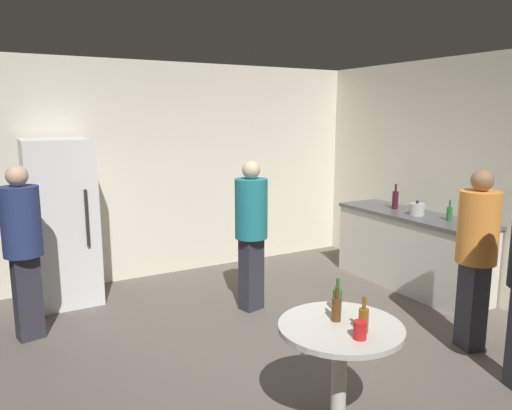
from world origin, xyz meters
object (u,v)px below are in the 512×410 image
Objects in this scene: beer_bottle_brown at (336,308)px; refrigerator at (61,222)px; plastic_cup_red at (360,330)px; person_in_orange_shirt at (477,246)px; foreground_table at (340,340)px; beer_bottle_green at (337,299)px; person_in_teal_shirt at (251,224)px; kettle at (417,209)px; wine_bottle_on_counter at (395,199)px; person_in_navy_shirt at (23,240)px; beer_bottle_amber at (364,319)px; beer_bottle_on_counter at (449,213)px.

refrigerator is at bearing 110.86° from beer_bottle_brown.
plastic_cup_red is 1.87m from person_in_orange_shirt.
foreground_table is 3.48× the size of beer_bottle_green.
refrigerator is 2.08m from person_in_teal_shirt.
refrigerator is 4.01m from kettle.
foreground_table is at bearing -140.54° from wine_bottle_on_counter.
person_in_navy_shirt is at bearing -113.74° from person_in_teal_shirt.
person_in_orange_shirt is at bearing 9.04° from beer_bottle_brown.
beer_bottle_amber reaches higher than foreground_table.
beer_bottle_on_counter is 0.14× the size of person_in_orange_shirt.
beer_bottle_amber is 2.27m from person_in_teal_shirt.
person_in_navy_shirt reaches higher than person_in_teal_shirt.
foreground_table is 0.26m from plastic_cup_red.
plastic_cup_red is at bearing -97.20° from foreground_table.
person_in_orange_shirt is (2.96, -2.93, 0.03)m from refrigerator.
wine_bottle_on_counter is 1.90m from person_in_orange_shirt.
foreground_table is 0.49× the size of person_in_navy_shirt.
plastic_cup_red is (-2.48, -1.87, -0.18)m from kettle.
kettle is 2.01m from person_in_teal_shirt.
wine_bottle_on_counter is 0.80m from beer_bottle_on_counter.
beer_bottle_green is (1.33, -3.08, -0.08)m from refrigerator.
person_in_orange_shirt reaches higher than wine_bottle_on_counter.
wine_bottle_on_counter reaches higher than plastic_cup_red.
beer_bottle_on_counter is 1.00× the size of beer_bottle_amber.
person_in_navy_shirt reaches higher than beer_bottle_brown.
plastic_cup_red is (-0.03, -0.21, 0.16)m from foreground_table.
beer_bottle_green is 0.14× the size of person_in_teal_shirt.
person_in_navy_shirt reaches higher than plastic_cup_red.
beer_bottle_brown is at bearing 22.54° from person_in_navy_shirt.
foreground_table is at bearing -145.93° from kettle.
foreground_table is 0.50× the size of person_in_orange_shirt.
beer_bottle_brown is at bearing -141.29° from wine_bottle_on_counter.
person_in_teal_shirt is (-1.97, 0.41, -0.04)m from kettle.
wine_bottle_on_counter is 1.35× the size of beer_bottle_on_counter.
kettle is at bearing 36.99° from plastic_cup_red.
wine_bottle_on_counter is at bearing 80.58° from kettle.
beer_bottle_amber is (-2.50, -1.43, -0.17)m from beer_bottle_on_counter.
wine_bottle_on_counter reaches higher than beer_bottle_brown.
refrigerator is 0.92m from person_in_navy_shirt.
wine_bottle_on_counter is 1.35× the size of beer_bottle_amber.
kettle is at bearing 66.78° from person_in_navy_shirt.
plastic_cup_red is 0.07× the size of person_in_orange_shirt.
beer_bottle_on_counter is (0.02, -0.80, -0.03)m from wine_bottle_on_counter.
beer_bottle_amber and beer_bottle_green have the same top height.
refrigerator reaches higher than beer_bottle_brown.
wine_bottle_on_counter reaches higher than beer_bottle_on_counter.
beer_bottle_on_counter is at bearing 29.89° from beer_bottle_amber.
person_in_teal_shirt is at bearing 168.13° from kettle.
person_in_navy_shirt reaches higher than person_in_orange_shirt.
beer_bottle_green is at bearing 57.46° from foreground_table.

